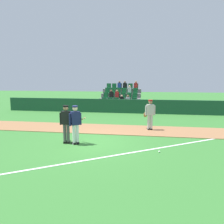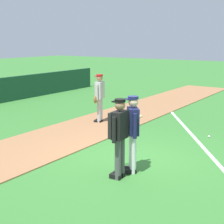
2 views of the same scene
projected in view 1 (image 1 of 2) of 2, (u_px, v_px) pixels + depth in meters
ground_plane at (90, 142)px, 10.47m from camera, size 80.00×80.00×0.00m
infield_dirt_path at (102, 129)px, 13.19m from camera, size 28.00×2.54×0.03m
foul_line_chalk at (156, 149)px, 9.50m from camera, size 9.85×7.02×0.01m
dugout_fence at (117, 106)px, 19.28m from camera, size 20.00×0.16×1.19m
stadium_bleachers at (121, 102)px, 21.50m from camera, size 3.90×3.80×2.70m
batter_navy_jersey at (75, 123)px, 10.02m from camera, size 0.71×0.69×1.76m
umpire_home_plate at (66, 122)px, 10.15m from camera, size 0.59×0.32×1.76m
runner_grey_jersey at (150, 114)px, 12.77m from camera, size 0.67×0.37×1.76m
baseball at (159, 152)px, 9.02m from camera, size 0.07×0.07×0.07m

